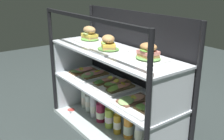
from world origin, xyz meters
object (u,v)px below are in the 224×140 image
plated_roll_sandwich_near_left_corner (148,55)px  open_sandwich_tray_right_of_center (114,85)px  juice_bottle_tucked_behind (88,103)px  juice_bottle_front_left_end (93,106)px  kitchen_scissors (71,111)px  juice_bottle_front_second (85,99)px  open_sandwich_tray_mid_left (141,104)px  juice_bottle_near_post (117,123)px  juice_bottle_back_right (100,112)px  juice_bottle_front_middle (128,126)px  juice_bottle_back_left (140,132)px  open_sandwich_tray_far_left (88,73)px  plated_roll_sandwich_far_left (90,36)px  juice_bottle_front_right_end (109,117)px  plated_roll_sandwich_far_right (108,46)px

plated_roll_sandwich_near_left_corner → open_sandwich_tray_right_of_center: (-0.33, -0.01, -0.30)m
juice_bottle_tucked_behind → juice_bottle_front_left_end: 0.10m
open_sandwich_tray_right_of_center → kitchen_scissors: size_ratio=1.83×
plated_roll_sandwich_near_left_corner → kitchen_scissors: size_ratio=1.19×
open_sandwich_tray_right_of_center → juice_bottle_front_second: (-0.44, 0.01, -0.28)m
plated_roll_sandwich_near_left_corner → open_sandwich_tray_mid_left: (0.02, -0.06, -0.30)m
juice_bottle_near_post → juice_bottle_back_right: bearing=-179.9°
juice_bottle_front_middle → juice_bottle_back_left: bearing=1.0°
open_sandwich_tray_mid_left → kitchen_scissors: bearing=-173.6°
open_sandwich_tray_mid_left → juice_bottle_near_post: (-0.28, 0.02, -0.28)m
open_sandwich_tray_far_left → kitchen_scissors: bearing=-130.6°
plated_roll_sandwich_far_left → juice_bottle_front_left_end: bearing=-18.3°
open_sandwich_tray_far_left → juice_bottle_front_second: bearing=164.9°
plated_roll_sandwich_far_left → juice_bottle_back_left: size_ratio=0.79×
open_sandwich_tray_mid_left → kitchen_scissors: open_sandwich_tray_mid_left is taller
plated_roll_sandwich_near_left_corner → juice_bottle_front_right_end: size_ratio=0.96×
plated_roll_sandwich_far_left → juice_bottle_front_second: 0.60m
juice_bottle_near_post → kitchen_scissors: juice_bottle_near_post is taller
juice_bottle_front_second → juice_bottle_front_right_end: juice_bottle_front_second is taller
juice_bottle_front_left_end → juice_bottle_back_right: bearing=-1.0°
juice_bottle_front_right_end → juice_bottle_back_left: bearing=4.9°
open_sandwich_tray_right_of_center → juice_bottle_front_middle: size_ratio=1.33×
juice_bottle_back_left → plated_roll_sandwich_near_left_corner: bearing=-3.8°
juice_bottle_front_second → juice_bottle_near_post: 0.51m
juice_bottle_front_right_end → juice_bottle_front_middle: juice_bottle_front_middle is taller
juice_bottle_front_right_end → kitchen_scissors: size_ratio=1.23×
plated_roll_sandwich_far_right → juice_bottle_front_right_end: bearing=139.0°
plated_roll_sandwich_far_left → plated_roll_sandwich_near_left_corner: bearing=0.7°
plated_roll_sandwich_far_left → juice_bottle_front_left_end: 0.57m
juice_bottle_front_left_end → plated_roll_sandwich_far_right: bearing=-6.8°
open_sandwich_tray_far_left → juice_bottle_back_right: open_sandwich_tray_far_left is taller
open_sandwich_tray_far_left → juice_bottle_front_right_end: bearing=0.1°
plated_roll_sandwich_near_left_corner → juice_bottle_back_right: bearing=-176.1°
open_sandwich_tray_far_left → juice_bottle_back_right: bearing=-2.4°
plated_roll_sandwich_far_left → plated_roll_sandwich_near_left_corner: 0.65m
plated_roll_sandwich_far_right → juice_bottle_tucked_behind: plated_roll_sandwich_far_right is taller
open_sandwich_tray_mid_left → kitchen_scissors: 0.87m
juice_bottle_front_left_end → juice_bottle_front_right_end: juice_bottle_front_left_end is taller
juice_bottle_front_second → open_sandwich_tray_far_left: bearing=-15.1°
juice_bottle_front_second → kitchen_scissors: bearing=-89.4°
juice_bottle_front_middle → open_sandwich_tray_mid_left: bearing=-17.1°
juice_bottle_front_left_end → juice_bottle_front_right_end: (0.21, 0.01, -0.01)m
open_sandwich_tray_far_left → juice_bottle_front_second: size_ratio=1.44×
plated_roll_sandwich_far_left → plated_roll_sandwich_far_right: 0.33m
open_sandwich_tray_right_of_center → open_sandwich_tray_mid_left: open_sandwich_tray_right_of_center is taller
open_sandwich_tray_mid_left → juice_bottle_back_right: bearing=177.3°
open_sandwich_tray_right_of_center → juice_bottle_front_right_end: (-0.04, -0.01, -0.27)m
plated_roll_sandwich_far_left → juice_bottle_back_right: bearing=-8.0°
plated_roll_sandwich_near_left_corner → juice_bottle_back_right: (-0.48, -0.03, -0.58)m
juice_bottle_front_middle → juice_bottle_tucked_behind: bearing=-177.9°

